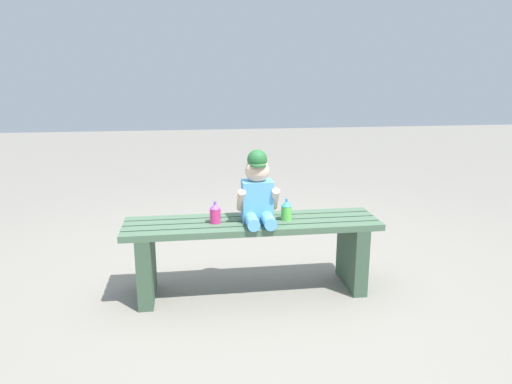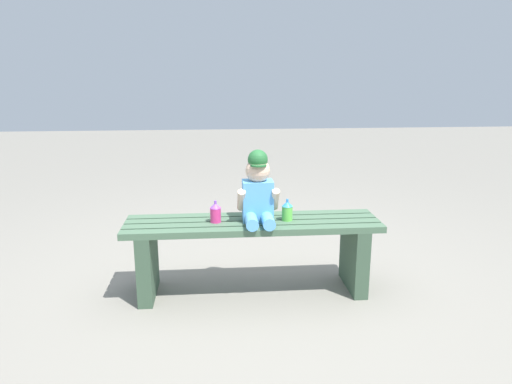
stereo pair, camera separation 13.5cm
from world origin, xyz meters
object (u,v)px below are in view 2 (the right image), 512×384
(sippy_cup_right, at_px, (287,210))
(child_figure, at_px, (258,191))
(park_bench, at_px, (253,245))
(sippy_cup_left, at_px, (216,212))

(sippy_cup_right, bearing_deg, child_figure, -178.69)
(park_bench, relative_size, sippy_cup_left, 11.59)
(child_figure, distance_m, sippy_cup_right, 0.20)
(park_bench, height_order, sippy_cup_right, sippy_cup_right)
(sippy_cup_left, bearing_deg, child_figure, -0.92)
(park_bench, bearing_deg, sippy_cup_right, -2.20)
(park_bench, distance_m, sippy_cup_right, 0.28)
(child_figure, bearing_deg, sippy_cup_right, 1.31)
(child_figure, xyz_separation_m, sippy_cup_right, (0.17, 0.00, -0.12))
(child_figure, height_order, sippy_cup_right, child_figure)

